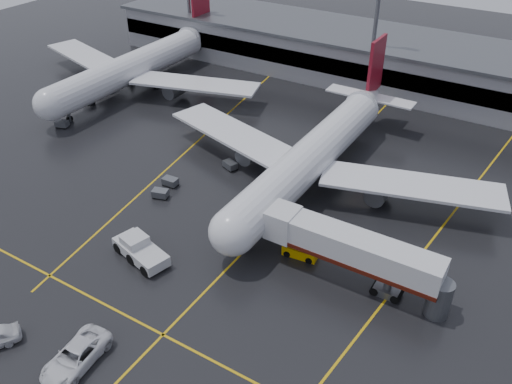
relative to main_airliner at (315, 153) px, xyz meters
The scene contains 18 objects.
ground 10.57m from the main_airliner, 90.00° to the right, with size 220.00×220.00×0.00m, color black.
apron_line_centre 10.57m from the main_airliner, 90.00° to the right, with size 0.25×90.00×0.02m, color gold.
apron_line_stop 31.98m from the main_airliner, 90.00° to the right, with size 60.00×0.25×0.02m, color gold.
apron_line_left 20.44m from the main_airliner, behind, with size 0.25×70.00×0.02m, color gold.
apron_line_right 18.49m from the main_airliner, ahead, with size 0.25×70.00×0.02m, color gold.
terminal 38.23m from the main_airliner, 90.00° to the left, with size 122.00×19.00×8.60m.
light_mast_mid 34.26m from the main_airliner, 98.80° to the left, with size 3.00×1.20×25.45m.
main_airliner is the anchor object (origin of this frame).
second_airliner 43.68m from the main_airliner, 164.05° to the left, with size 48.80×45.60×14.10m.
jet_bridge 19.68m from the main_airliner, 52.90° to the right, with size 19.90×3.40×6.05m.
pushback_tractor 26.24m from the main_airliner, 110.82° to the right, with size 7.64×4.64×2.55m.
belt_loader 16.34m from the main_airliner, 68.96° to the right, with size 4.04×2.19×2.46m.
service_van_a 38.56m from the main_airliner, 96.51° to the right, with size 3.18×6.89×1.92m, color white.
baggage_cart_a 20.88m from the main_airliner, 136.84° to the right, with size 2.29×1.82×1.12m.
baggage_cart_b 19.61m from the main_airliner, 144.56° to the right, with size 2.07×1.40×1.12m.
baggage_cart_c 12.33m from the main_airliner, 163.09° to the right, with size 2.33×1.92×1.12m.
baggage_cart_d 44.67m from the main_airliner, behind, with size 2.06×1.40×1.12m.
baggage_cart_e 42.11m from the main_airliner, behind, with size 2.31×1.87×1.12m.
Camera 1 is at (25.16, -46.47, 38.84)m, focal length 37.39 mm.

